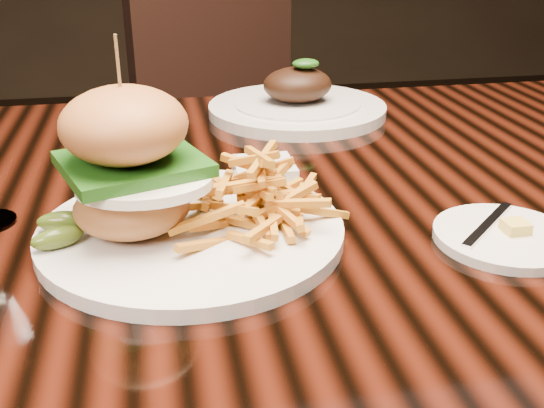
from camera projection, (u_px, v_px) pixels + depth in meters
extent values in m
cube|color=black|center=(262.00, 205.00, 0.77)|extent=(1.60, 0.90, 0.04)
cylinder|color=silver|center=(192.00, 231.00, 0.65)|extent=(0.31, 0.31, 0.01)
ellipsoid|color=brown|center=(132.00, 207.00, 0.62)|extent=(0.11, 0.11, 0.05)
ellipsoid|color=white|center=(145.00, 183.00, 0.60)|extent=(0.13, 0.10, 0.01)
ellipsoid|color=#FF9D0D|center=(171.00, 179.00, 0.59)|extent=(0.02, 0.02, 0.01)
cube|color=#266519|center=(128.00, 167.00, 0.61)|extent=(0.16, 0.15, 0.01)
ellipsoid|color=#A25B2C|center=(124.00, 125.00, 0.59)|extent=(0.12, 0.12, 0.07)
cylinder|color=olive|center=(120.00, 87.00, 0.57)|extent=(0.00, 0.00, 0.09)
ellipsoid|color=#364813|center=(58.00, 238.00, 0.60)|extent=(0.05, 0.04, 0.02)
ellipsoid|color=#364813|center=(62.00, 221.00, 0.63)|extent=(0.05, 0.02, 0.02)
cylinder|color=silver|center=(505.00, 237.00, 0.64)|extent=(0.14, 0.14, 0.01)
cube|color=#E2C149|center=(515.00, 227.00, 0.64)|extent=(0.02, 0.02, 0.01)
cube|color=silver|center=(488.00, 224.00, 0.65)|extent=(0.10, 0.09, 0.00)
cube|color=silver|center=(264.00, 175.00, 0.76)|extent=(0.07, 0.07, 0.03)
cylinder|color=silver|center=(297.00, 109.00, 1.06)|extent=(0.29, 0.29, 0.02)
cylinder|color=silver|center=(297.00, 108.00, 1.06)|extent=(0.21, 0.21, 0.02)
ellipsoid|color=black|center=(297.00, 85.00, 1.04)|extent=(0.11, 0.09, 0.06)
ellipsoid|color=#266519|center=(306.00, 64.00, 1.02)|extent=(0.04, 0.03, 0.02)
cube|color=black|center=(257.00, 174.00, 1.63)|extent=(0.60, 0.60, 0.06)
cube|color=black|center=(214.00, 62.00, 1.69)|extent=(0.44, 0.22, 0.50)
cylinder|color=black|center=(232.00, 306.00, 1.48)|extent=(0.04, 0.04, 0.45)
cylinder|color=black|center=(357.00, 262.00, 1.67)|extent=(0.04, 0.04, 0.45)
cylinder|color=black|center=(164.00, 242.00, 1.77)|extent=(0.04, 0.04, 0.45)
cylinder|color=black|center=(277.00, 211.00, 1.96)|extent=(0.04, 0.04, 0.45)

